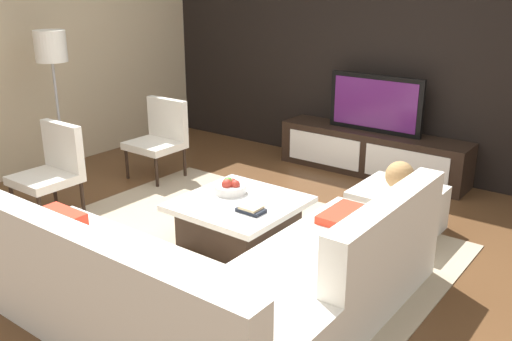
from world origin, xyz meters
name	(u,v)px	position (x,y,z in m)	size (l,w,h in m)	color
ground_plane	(241,249)	(0.00, 0.00, 0.00)	(14.00, 14.00, 0.00)	brown
feature_wall_back	(391,48)	(0.00, 2.70, 1.40)	(6.40, 0.12, 2.80)	black
side_wall_left	(25,49)	(-3.20, 0.20, 1.40)	(0.12, 5.20, 2.80)	#C6B28E
area_rug	(232,245)	(-0.10, 0.00, 0.01)	(3.40, 2.54, 0.01)	tan
media_console	(372,153)	(0.00, 2.40, 0.25)	(2.19, 0.47, 0.50)	black
television	(375,104)	(0.00, 2.40, 0.82)	(1.10, 0.06, 0.64)	black
sectional_couch	(216,283)	(0.51, -0.90, 0.29)	(2.44, 2.30, 0.82)	white
coffee_table	(239,220)	(-0.10, 0.10, 0.20)	(0.95, 0.96, 0.38)	black
accent_chair_near	(53,165)	(-1.87, -0.47, 0.49)	(0.53, 0.52, 0.87)	black
floor_lamp	(52,56)	(-2.57, 0.11, 1.38)	(0.32, 0.32, 1.64)	#A5A5AA
ottoman	(397,210)	(0.87, 1.11, 0.20)	(0.70, 0.70, 0.40)	white
fruit_bowl	(230,187)	(-0.28, 0.20, 0.43)	(0.28, 0.28, 0.13)	silver
accent_chair_far	(161,134)	(-1.87, 0.91, 0.49)	(0.56, 0.51, 0.87)	black
decorative_ball	(400,176)	(0.87, 1.11, 0.53)	(0.25, 0.25, 0.25)	#AD8451
book_stack	(251,209)	(0.12, -0.03, 0.40)	(0.22, 0.15, 0.05)	#1E232D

